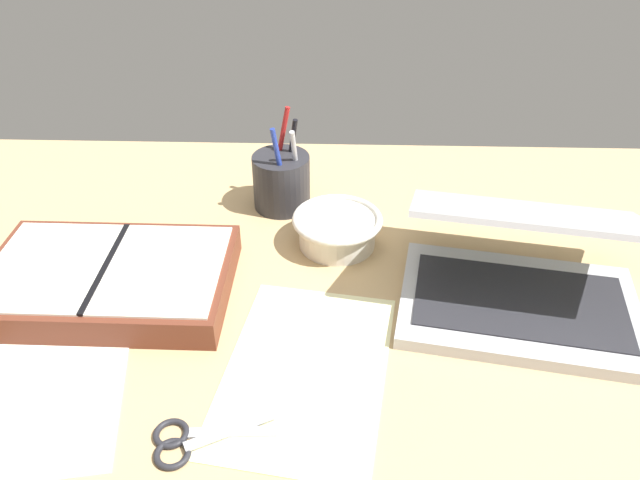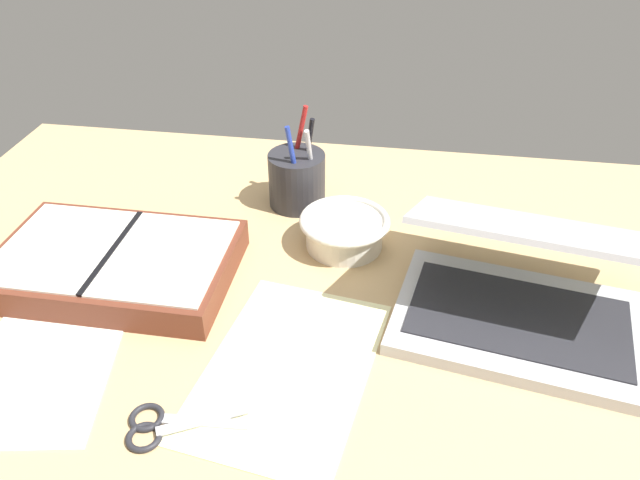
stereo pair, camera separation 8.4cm
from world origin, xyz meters
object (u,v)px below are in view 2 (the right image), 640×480
at_px(planner, 115,263).
at_px(scissors, 160,426).
at_px(bowl, 344,230).
at_px(laptop, 523,290).
at_px(pen_cup, 297,179).

distance_m(planner, scissors, 0.29).
bearing_deg(bowl, scissors, -112.85).
relative_size(bowl, scissors, 1.03).
bearing_deg(laptop, bowl, 162.82).
distance_m(laptop, planner, 0.55).
height_order(planner, scissors, planner).
xyz_separation_m(laptop, bowl, (-0.24, 0.13, -0.02)).
bearing_deg(bowl, planner, -158.32).
distance_m(bowl, pen_cup, 0.14).
xyz_separation_m(laptop, scissors, (-0.40, -0.24, -0.04)).
relative_size(laptop, bowl, 2.56).
bearing_deg(laptop, pen_cup, 155.02).
height_order(pen_cup, planner, pen_cup).
xyz_separation_m(bowl, scissors, (-0.15, -0.37, -0.02)).
relative_size(planner, scissors, 2.50).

